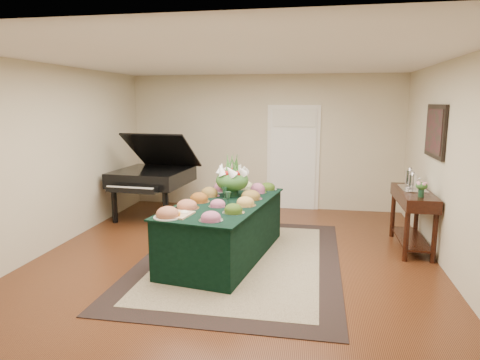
% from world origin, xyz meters
% --- Properties ---
extents(ground, '(6.00, 6.00, 0.00)m').
position_xyz_m(ground, '(0.00, 0.00, 0.00)').
color(ground, black).
rests_on(ground, ground).
extents(area_rug, '(2.69, 3.77, 0.01)m').
position_xyz_m(area_rug, '(0.08, -0.12, 0.01)').
color(area_rug, black).
rests_on(area_rug, ground).
extents(kitchen_doorway, '(1.05, 0.07, 2.10)m').
position_xyz_m(kitchen_doorway, '(0.60, 2.97, 1.02)').
color(kitchen_doorway, white).
rests_on(kitchen_doorway, ground).
extents(buffet_table, '(1.45, 2.47, 0.80)m').
position_xyz_m(buffet_table, '(-0.16, -0.04, 0.40)').
color(buffet_table, black).
rests_on(buffet_table, ground).
extents(food_platters, '(1.29, 2.29, 0.12)m').
position_xyz_m(food_platters, '(-0.17, 0.04, 0.85)').
color(food_platters, silver).
rests_on(food_platters, buffet_table).
extents(cutting_board, '(0.42, 0.42, 0.10)m').
position_xyz_m(cutting_board, '(-0.58, -0.81, 0.83)').
color(cutting_board, tan).
rests_on(cutting_board, buffet_table).
extents(green_goblets, '(0.19, 0.38, 0.18)m').
position_xyz_m(green_goblets, '(-0.13, -0.02, 0.89)').
color(green_goblets, '#143420').
rests_on(green_goblets, buffet_table).
extents(floral_centerpiece, '(0.50, 0.50, 0.50)m').
position_xyz_m(floral_centerpiece, '(-0.13, 0.36, 1.09)').
color(floral_centerpiece, '#143420').
rests_on(floral_centerpiece, buffet_table).
extents(grand_piano, '(1.48, 1.63, 1.61)m').
position_xyz_m(grand_piano, '(-1.95, 1.81, 0.79)').
color(grand_piano, black).
rests_on(grand_piano, ground).
extents(wicker_basket, '(0.42, 0.42, 0.26)m').
position_xyz_m(wicker_basket, '(-0.95, 1.20, 0.13)').
color(wicker_basket, '#A87543').
rests_on(wicker_basket, ground).
extents(mahogany_sideboard, '(0.45, 1.32, 0.88)m').
position_xyz_m(mahogany_sideboard, '(2.50, 0.81, 0.68)').
color(mahogany_sideboard, black).
rests_on(mahogany_sideboard, ground).
extents(tea_service, '(0.34, 0.58, 0.30)m').
position_xyz_m(tea_service, '(2.50, 1.05, 1.00)').
color(tea_service, silver).
rests_on(tea_service, mahogany_sideboard).
extents(pink_bouquet, '(0.18, 0.18, 0.22)m').
position_xyz_m(pink_bouquet, '(2.50, 0.40, 1.03)').
color(pink_bouquet, '#143420').
rests_on(pink_bouquet, mahogany_sideboard).
extents(wall_painting, '(0.05, 0.95, 0.75)m').
position_xyz_m(wall_painting, '(2.72, 0.81, 1.75)').
color(wall_painting, black).
rests_on(wall_painting, ground).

